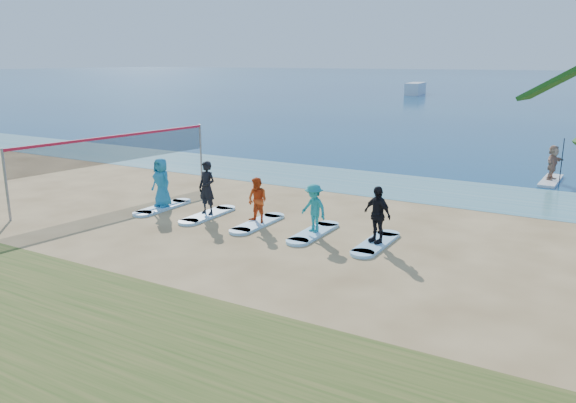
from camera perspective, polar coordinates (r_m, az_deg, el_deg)
The scene contains 16 objects.
ground at distance 15.77m, azimuth -2.18°, elevation -5.64°, with size 600.00×600.00×0.00m, color tan.
shallow_water at distance 24.94m, azimuth 10.79°, elevation 1.59°, with size 600.00×600.00×0.00m, color teal.
volleyball_net at distance 23.31m, azimuth -16.95°, elevation 5.09°, with size 1.28×9.01×2.50m.
paddleboard at distance 27.93m, azimuth 25.13°, elevation 1.93°, with size 0.70×3.00×0.12m, color silver.
paddleboarder at distance 27.78m, azimuth 25.31°, elevation 3.61°, with size 1.43×0.46×1.55m, color tan.
boat_offshore_a at distance 92.41m, azimuth 12.79°, elevation 10.56°, with size 2.14×7.00×1.82m, color silver.
surfboard_0 at distance 21.29m, azimuth -12.60°, elevation -0.58°, with size 0.70×2.20×0.09m, color #A4E0FF.
student_0 at distance 21.07m, azimuth -12.74°, elevation 1.91°, with size 0.88×0.57×1.80m, color teal.
surfboard_1 at distance 19.96m, azimuth -8.14°, elevation -1.36°, with size 0.70×2.20×0.09m, color #A4E0FF.
student_1 at distance 19.72m, azimuth -8.24°, elevation 1.39°, with size 0.68×0.45×1.87m, color black.
surfboard_2 at distance 18.77m, azimuth -3.09°, elevation -2.23°, with size 0.70×2.20×0.09m, color #A4E0FF.
student_2 at distance 18.56m, azimuth -3.12°, elevation 0.13°, with size 0.73×0.57×1.51m, color #D44616.
surfboard_3 at distance 17.76m, azimuth 2.60°, elevation -3.19°, with size 0.70×2.20×0.09m, color #A4E0FF.
student_3 at distance 17.53m, azimuth 2.63°, elevation -0.66°, with size 0.99×0.57×1.53m, color teal.
surfboard_4 at distance 16.94m, azimuth 8.92°, elevation -4.22°, with size 0.70×2.20×0.09m, color #A4E0FF.
student_4 at distance 16.68m, azimuth 9.04°, elevation -1.30°, with size 1.00×0.42×1.70m, color black.
Camera 1 is at (7.95, -12.53, 5.36)m, focal length 35.00 mm.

